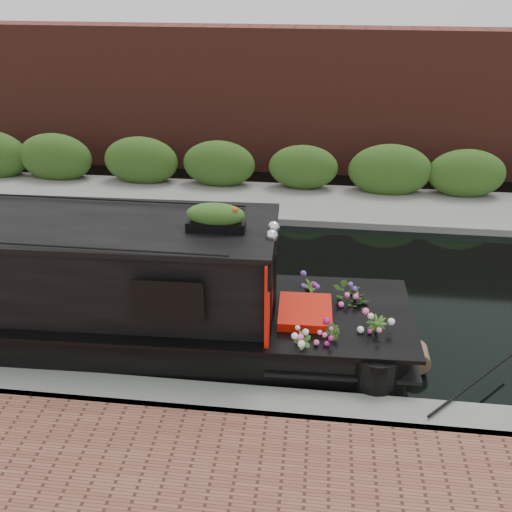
# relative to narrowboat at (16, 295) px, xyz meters

# --- Properties ---
(ground) EXTENTS (80.00, 80.00, 0.00)m
(ground) POSITION_rel_narrowboat_xyz_m (2.06, 1.98, -0.85)
(ground) COLOR black
(ground) RESTS_ON ground
(near_bank_coping) EXTENTS (40.00, 0.60, 0.50)m
(near_bank_coping) POSITION_rel_narrowboat_xyz_m (2.06, -1.32, -0.85)
(near_bank_coping) COLOR slate
(near_bank_coping) RESTS_ON ground
(far_bank_path) EXTENTS (40.00, 2.40, 0.34)m
(far_bank_path) POSITION_rel_narrowboat_xyz_m (2.06, 6.18, -0.85)
(far_bank_path) COLOR gray
(far_bank_path) RESTS_ON ground
(far_hedge) EXTENTS (40.00, 1.10, 2.80)m
(far_hedge) POSITION_rel_narrowboat_xyz_m (2.06, 7.08, -0.85)
(far_hedge) COLOR #31551C
(far_hedge) RESTS_ON ground
(far_brick_wall) EXTENTS (40.00, 1.00, 8.00)m
(far_brick_wall) POSITION_rel_narrowboat_xyz_m (2.06, 9.18, -0.85)
(far_brick_wall) COLOR #5D291F
(far_brick_wall) RESTS_ON ground
(narrowboat) EXTENTS (12.21, 2.48, 2.85)m
(narrowboat) POSITION_rel_narrowboat_xyz_m (0.00, 0.00, 0.00)
(narrowboat) COLOR black
(narrowboat) RESTS_ON ground
(rope_fender) EXTENTS (0.37, 0.42, 0.37)m
(rope_fender) POSITION_rel_narrowboat_xyz_m (6.47, -0.00, -0.66)
(rope_fender) COLOR brown
(rope_fender) RESTS_ON ground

